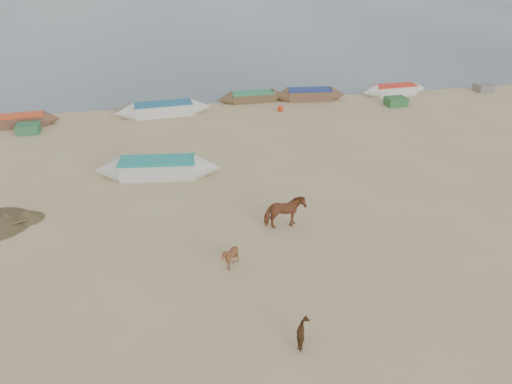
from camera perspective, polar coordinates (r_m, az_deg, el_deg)
ground at (r=19.48m, az=2.64°, el=-7.71°), size 140.00×140.00×0.00m
sea at (r=98.26m, az=-10.77°, el=19.37°), size 160.00×160.00×0.00m
cow_adult at (r=21.24m, az=3.28°, el=-2.34°), size 1.77×0.90×1.46m
calf_front at (r=18.76m, az=-2.99°, el=-7.40°), size 0.99×0.91×0.97m
calf_right at (r=15.68m, az=5.55°, el=-15.86°), size 0.74×0.83×0.76m
near_canoe at (r=26.60m, az=-11.16°, el=2.71°), size 6.78×2.39×0.98m
waterline_canoes at (r=37.73m, az=-12.53°, el=9.48°), size 46.57×3.85×0.94m
beach_clutter at (r=37.58m, az=2.16°, el=9.82°), size 45.71×4.39×0.64m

